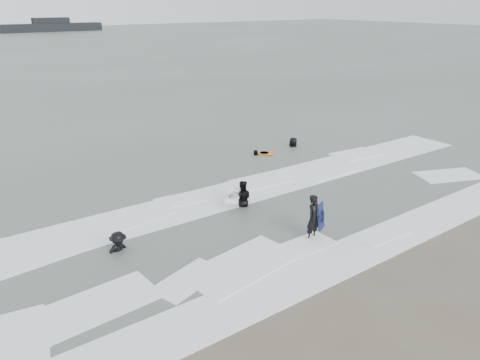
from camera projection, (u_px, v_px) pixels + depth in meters
ground at (325, 253)px, 15.81m from camera, size 320.00×320.00×0.00m
surfer_centre at (312, 239)px, 16.76m from camera, size 0.70×0.53×1.72m
surfer_wading at (242, 206)px, 19.45m from camera, size 1.03×0.97×1.68m
surfer_breaker at (119, 252)px, 15.87m from camera, size 1.14×0.78×1.62m
surfer_right_near at (256, 156)px, 25.76m from camera, size 0.78×0.94×1.51m
surfer_right_far at (293, 147)px, 27.30m from camera, size 0.97×0.77×1.74m
surf_foam at (259, 214)px, 18.62m from camera, size 30.03×9.06×0.09m
bodyboards at (269, 183)px, 20.56m from camera, size 6.44×9.54×1.25m
vessel_horizon at (52, 27)px, 131.05m from camera, size 27.26×4.87×3.70m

